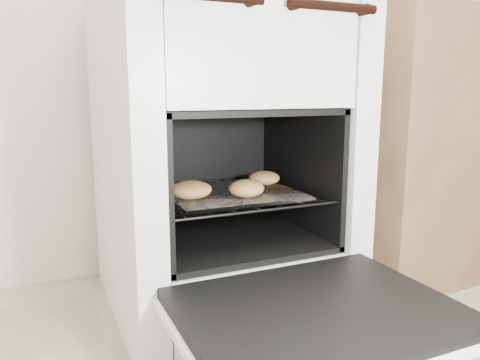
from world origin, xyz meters
name	(u,v)px	position (x,y,z in m)	size (l,w,h in m)	color
stove	(219,153)	(0.03, 1.14, 0.49)	(0.65, 0.72, 1.00)	silver
oven_door	(317,314)	(0.03, 0.59, 0.22)	(0.58, 0.45, 0.04)	black
oven_rack	(228,194)	(0.03, 1.07, 0.38)	(0.47, 0.45, 0.01)	black
foil_sheet	(231,193)	(0.03, 1.05, 0.38)	(0.37, 0.32, 0.01)	silver
baked_rolls	(229,186)	(0.01, 1.02, 0.41)	(0.41, 0.27, 0.05)	tan
counter	(428,143)	(0.95, 1.22, 0.47)	(0.94, 0.63, 0.94)	brown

